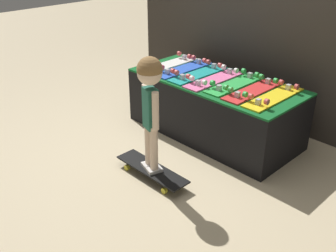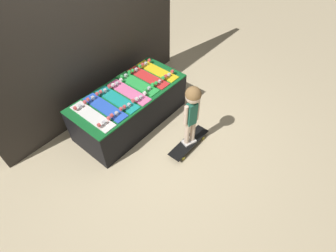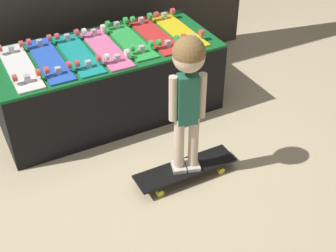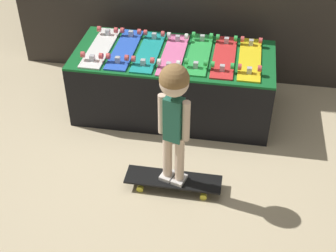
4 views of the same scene
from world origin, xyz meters
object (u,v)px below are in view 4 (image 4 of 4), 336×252
(skateboard_white_on_rack, at_px, (101,47))
(skateboard_yellow_on_rack, at_px, (250,58))
(skateboard_red_on_rack, at_px, (224,56))
(skateboard_on_floor, at_px, (173,180))
(skateboard_blue_on_rack, at_px, (125,48))
(skateboard_pink_on_rack, at_px, (173,53))
(child, at_px, (174,104))
(skateboard_teal_on_rack, at_px, (149,51))
(skateboard_green_on_rack, at_px, (199,53))

(skateboard_white_on_rack, xyz_separation_m, skateboard_yellow_on_rack, (1.33, 0.02, 0.00))
(skateboard_red_on_rack, xyz_separation_m, skateboard_on_floor, (-0.28, -1.04, -0.54))
(skateboard_blue_on_rack, xyz_separation_m, skateboard_pink_on_rack, (0.44, -0.02, 0.00))
(skateboard_blue_on_rack, distance_m, child, 1.21)
(skateboard_on_floor, bearing_deg, child, 116.57)
(skateboard_blue_on_rack, bearing_deg, skateboard_white_on_rack, -178.24)
(skateboard_white_on_rack, height_order, skateboard_on_floor, skateboard_white_on_rack)
(skateboard_pink_on_rack, relative_size, skateboard_on_floor, 1.00)
(skateboard_yellow_on_rack, distance_m, skateboard_on_floor, 1.28)
(skateboard_white_on_rack, xyz_separation_m, skateboard_teal_on_rack, (0.44, 0.00, 0.00))
(skateboard_green_on_rack, bearing_deg, child, -93.00)
(skateboard_blue_on_rack, relative_size, skateboard_on_floor, 1.00)
(skateboard_white_on_rack, bearing_deg, skateboard_teal_on_rack, 0.01)
(skateboard_teal_on_rack, distance_m, skateboard_on_floor, 1.22)
(skateboard_teal_on_rack, bearing_deg, skateboard_on_floor, -69.19)
(skateboard_teal_on_rack, bearing_deg, skateboard_white_on_rack, -179.99)
(skateboard_white_on_rack, distance_m, skateboard_green_on_rack, 0.89)
(skateboard_white_on_rack, relative_size, child, 0.74)
(skateboard_teal_on_rack, distance_m, skateboard_green_on_rack, 0.44)
(skateboard_white_on_rack, distance_m, skateboard_on_floor, 1.42)
(skateboard_yellow_on_rack, xyz_separation_m, skateboard_on_floor, (-0.50, -1.04, -0.54))
(child, bearing_deg, skateboard_white_on_rack, 145.80)
(skateboard_pink_on_rack, xyz_separation_m, skateboard_red_on_rack, (0.44, 0.03, 0.00))
(skateboard_green_on_rack, relative_size, child, 0.74)
(skateboard_white_on_rack, bearing_deg, skateboard_green_on_rack, 2.18)
(skateboard_blue_on_rack, relative_size, skateboard_green_on_rack, 1.00)
(skateboard_white_on_rack, height_order, skateboard_blue_on_rack, same)
(skateboard_teal_on_rack, xyz_separation_m, skateboard_pink_on_rack, (0.22, -0.01, 0.00))
(skateboard_teal_on_rack, bearing_deg, skateboard_green_on_rack, 4.33)
(skateboard_red_on_rack, bearing_deg, child, -104.88)
(skateboard_red_on_rack, distance_m, skateboard_on_floor, 1.21)
(skateboard_green_on_rack, height_order, skateboard_on_floor, skateboard_green_on_rack)
(skateboard_green_on_rack, relative_size, skateboard_on_floor, 1.00)
(skateboard_green_on_rack, xyz_separation_m, skateboard_yellow_on_rack, (0.44, -0.01, 0.00))
(skateboard_teal_on_rack, height_order, skateboard_pink_on_rack, same)
(skateboard_red_on_rack, relative_size, skateboard_on_floor, 1.00)
(skateboard_pink_on_rack, relative_size, skateboard_yellow_on_rack, 1.00)
(skateboard_white_on_rack, distance_m, skateboard_teal_on_rack, 0.44)
(skateboard_red_on_rack, xyz_separation_m, skateboard_yellow_on_rack, (0.22, -0.00, 0.00))
(skateboard_white_on_rack, bearing_deg, skateboard_on_floor, -50.84)
(skateboard_pink_on_rack, distance_m, skateboard_yellow_on_rack, 0.67)
(skateboard_teal_on_rack, relative_size, skateboard_pink_on_rack, 1.00)
(skateboard_teal_on_rack, xyz_separation_m, skateboard_red_on_rack, (0.66, 0.02, 0.00))
(skateboard_pink_on_rack, distance_m, skateboard_green_on_rack, 0.23)
(child, bearing_deg, skateboard_green_on_rack, 103.65)
(skateboard_pink_on_rack, bearing_deg, skateboard_yellow_on_rack, 2.74)
(skateboard_blue_on_rack, bearing_deg, child, -59.32)
(skateboard_white_on_rack, relative_size, skateboard_yellow_on_rack, 1.00)
(skateboard_green_on_rack, bearing_deg, skateboard_white_on_rack, -177.82)
(skateboard_pink_on_rack, distance_m, child, 1.04)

